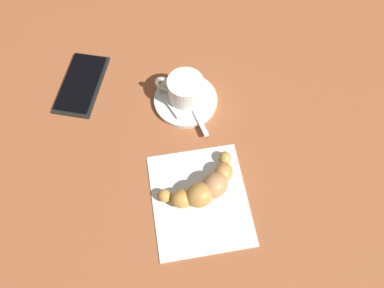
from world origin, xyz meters
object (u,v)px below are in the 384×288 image
(saucer, at_px, (185,100))
(napkin, at_px, (200,199))
(sugar_packet, at_px, (173,105))
(croissant, at_px, (205,188))
(teaspoon, at_px, (188,97))
(espresso_cup, at_px, (183,90))
(cell_phone, at_px, (82,84))

(saucer, xyz_separation_m, napkin, (0.20, 0.04, -0.00))
(sugar_packet, height_order, croissant, croissant)
(saucer, relative_size, croissant, 0.91)
(saucer, xyz_separation_m, teaspoon, (-0.00, 0.01, 0.01))
(espresso_cup, height_order, napkin, espresso_cup)
(croissant, relative_size, cell_phone, 0.85)
(teaspoon, relative_size, sugar_packet, 2.24)
(espresso_cup, relative_size, sugar_packet, 1.55)
(sugar_packet, xyz_separation_m, cell_phone, (-0.05, -0.19, -0.01))
(croissant, xyz_separation_m, cell_phone, (-0.21, -0.25, -0.02))
(teaspoon, bearing_deg, napkin, 8.58)
(saucer, distance_m, sugar_packet, 0.03)
(espresso_cup, relative_size, cell_phone, 0.58)
(saucer, xyz_separation_m, cell_phone, (-0.03, -0.21, 0.00))
(teaspoon, distance_m, napkin, 0.21)
(teaspoon, relative_size, napkin, 0.70)
(croissant, bearing_deg, cell_phone, -130.37)
(teaspoon, distance_m, sugar_packet, 0.03)
(napkin, height_order, croissant, croissant)
(cell_phone, bearing_deg, napkin, 46.95)
(saucer, distance_m, napkin, 0.20)
(sugar_packet, height_order, napkin, sugar_packet)
(espresso_cup, distance_m, croissant, 0.19)
(saucer, height_order, cell_phone, same)
(teaspoon, height_order, croissant, croissant)
(sugar_packet, height_order, cell_phone, sugar_packet)
(saucer, xyz_separation_m, sugar_packet, (0.02, -0.02, 0.01))
(sugar_packet, distance_m, croissant, 0.18)
(sugar_packet, xyz_separation_m, napkin, (0.18, 0.06, -0.01))
(teaspoon, bearing_deg, croissant, 11.46)
(napkin, distance_m, croissant, 0.03)
(saucer, distance_m, espresso_cup, 0.03)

